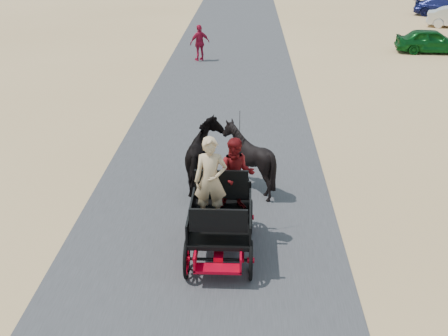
{
  "coord_description": "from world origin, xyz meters",
  "views": [
    {
      "loc": [
        0.88,
        -8.44,
        6.37
      ],
      "look_at": [
        0.38,
        3.15,
        1.2
      ],
      "focal_mm": 45.0,
      "sensor_mm": 36.0,
      "label": 1
    }
  ],
  "objects_px": {
    "pedestrian": "(200,43)",
    "car_c": "(445,7)",
    "horse_right": "(248,158)",
    "carriage": "(221,237)",
    "car_a": "(432,41)",
    "horse_left": "(205,158)"
  },
  "relations": [
    {
      "from": "carriage",
      "to": "horse_left",
      "type": "height_order",
      "value": "horse_left"
    },
    {
      "from": "horse_right",
      "to": "car_a",
      "type": "bearing_deg",
      "value": -119.74
    },
    {
      "from": "horse_right",
      "to": "pedestrian",
      "type": "relative_size",
      "value": 0.98
    },
    {
      "from": "horse_left",
      "to": "car_c",
      "type": "relative_size",
      "value": 0.47
    },
    {
      "from": "carriage",
      "to": "horse_right",
      "type": "distance_m",
      "value": 3.09
    },
    {
      "from": "horse_left",
      "to": "car_c",
      "type": "height_order",
      "value": "horse_left"
    },
    {
      "from": "car_a",
      "to": "car_c",
      "type": "distance_m",
      "value": 12.73
    },
    {
      "from": "horse_right",
      "to": "carriage",
      "type": "bearing_deg",
      "value": 79.61
    },
    {
      "from": "horse_right",
      "to": "pedestrian",
      "type": "bearing_deg",
      "value": -80.44
    },
    {
      "from": "horse_right",
      "to": "pedestrian",
      "type": "xyz_separation_m",
      "value": [
        -2.38,
        14.16,
        0.01
      ]
    },
    {
      "from": "horse_left",
      "to": "car_a",
      "type": "xyz_separation_m",
      "value": [
        10.48,
        16.41,
        -0.24
      ]
    },
    {
      "from": "car_a",
      "to": "car_c",
      "type": "height_order",
      "value": "car_c"
    },
    {
      "from": "carriage",
      "to": "car_c",
      "type": "height_order",
      "value": "car_c"
    },
    {
      "from": "carriage",
      "to": "pedestrian",
      "type": "xyz_separation_m",
      "value": [
        -1.83,
        17.16,
        0.5
      ]
    },
    {
      "from": "carriage",
      "to": "pedestrian",
      "type": "distance_m",
      "value": 17.27
    },
    {
      "from": "carriage",
      "to": "pedestrian",
      "type": "relative_size",
      "value": 1.39
    },
    {
      "from": "carriage",
      "to": "horse_right",
      "type": "bearing_deg",
      "value": 79.61
    },
    {
      "from": "horse_left",
      "to": "car_a",
      "type": "height_order",
      "value": "horse_left"
    },
    {
      "from": "horse_left",
      "to": "carriage",
      "type": "bearing_deg",
      "value": 100.39
    },
    {
      "from": "car_a",
      "to": "horse_right",
      "type": "bearing_deg",
      "value": 154.28
    },
    {
      "from": "pedestrian",
      "to": "car_c",
      "type": "xyz_separation_m",
      "value": [
        16.21,
        14.18,
        -0.24
      ]
    },
    {
      "from": "horse_left",
      "to": "car_c",
      "type": "bearing_deg",
      "value": -117.77
    }
  ]
}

